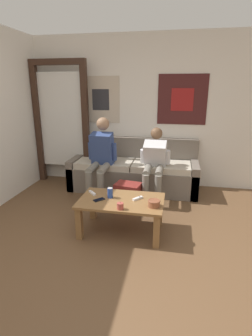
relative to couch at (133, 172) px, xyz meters
The scene contains 14 objects.
ground_plane 2.36m from the couch, 90.16° to the right, with size 18.00×18.00×0.00m, color brown.
wall_back 1.05m from the couch, 90.85° to the left, with size 10.00×0.07×2.55m.
door_frame 1.61m from the couch, behind, with size 1.00×0.10×2.15m.
couch is the anchor object (origin of this frame).
coffee_table 1.44m from the couch, 86.40° to the right, with size 1.00×0.62×0.42m.
person_seated_adult 0.72m from the couch, 139.70° to the right, with size 0.47×0.83×1.25m.
person_seated_teen 0.61m from the couch, 43.76° to the right, with size 0.47×0.88×1.09m.
backpack 0.78m from the couch, 86.89° to the right, with size 0.40×0.34×0.37m.
ceramic_bowl 1.64m from the couch, 72.53° to the right, with size 0.14×0.14×0.08m.
pillar_candle 1.70m from the couch, 85.59° to the right, with size 0.07×0.07×0.09m.
drink_can_blue 1.42m from the couch, 92.27° to the right, with size 0.07×0.07×0.12m.
game_controller_near_left 1.42m from the couch, 78.63° to the right, with size 0.12×0.13×0.03m.
game_controller_near_right 1.37m from the couch, 102.94° to the right, with size 0.12×0.13×0.03m.
cell_phone 1.52m from the couch, 96.35° to the right, with size 0.14×0.15×0.01m.
Camera 1 is at (0.69, -1.90, 1.71)m, focal length 28.00 mm.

